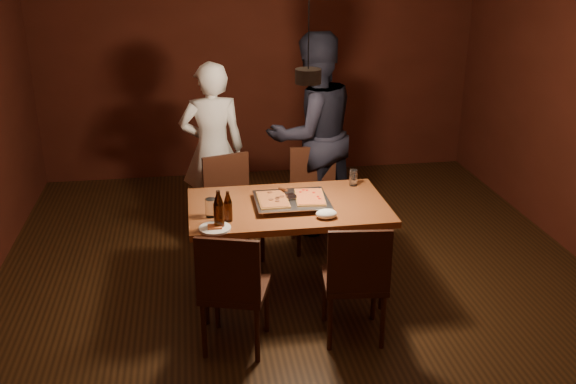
{
  "coord_description": "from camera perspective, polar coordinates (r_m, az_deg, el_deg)",
  "views": [
    {
      "loc": [
        -0.81,
        -4.3,
        2.62
      ],
      "look_at": [
        -0.12,
        0.14,
        0.85
      ],
      "focal_mm": 40.0,
      "sensor_mm": 36.0,
      "label": 1
    }
  ],
  "objects": [
    {
      "name": "diner_dark",
      "position": [
        5.96,
        2.17,
        5.12
      ],
      "size": [
        1.11,
        0.99,
        1.88
      ],
      "primitive_type": "imported",
      "rotation": [
        0.0,
        0.0,
        3.51
      ],
      "color": "black",
      "rests_on": "floor"
    },
    {
      "name": "napkin",
      "position": [
        4.63,
        3.44,
        -1.95
      ],
      "size": [
        0.16,
        0.12,
        0.07
      ],
      "primitive_type": "ellipsoid",
      "color": "white",
      "rests_on": "dining_table"
    },
    {
      "name": "chair_far_left",
      "position": [
        5.59,
        -5.1,
        -0.48
      ],
      "size": [
        0.52,
        0.52,
        0.49
      ],
      "rotation": [
        0.0,
        0.0,
        3.43
      ],
      "color": "#38190F",
      "rests_on": "floor"
    },
    {
      "name": "spatula",
      "position": [
        4.85,
        0.25,
        -0.36
      ],
      "size": [
        0.17,
        0.26,
        0.04
      ],
      "primitive_type": null,
      "rotation": [
        0.0,
        0.0,
        0.36
      ],
      "color": "silver",
      "rests_on": "pizza_tray"
    },
    {
      "name": "pendant_lamp",
      "position": [
        4.46,
        1.8,
        10.38
      ],
      "size": [
        0.18,
        0.18,
        1.1
      ],
      "color": "black",
      "rests_on": "ceiling"
    },
    {
      "name": "diner_white",
      "position": [
        5.98,
        -6.72,
        3.77
      ],
      "size": [
        0.62,
        0.42,
        1.63
      ],
      "primitive_type": "imported",
      "rotation": [
        0.0,
        0.0,
        3.2
      ],
      "color": "white",
      "rests_on": "floor"
    },
    {
      "name": "pizza_cheese",
      "position": [
        4.86,
        1.96,
        -0.43
      ],
      "size": [
        0.25,
        0.36,
        0.02
      ],
      "primitive_type": "cube",
      "rotation": [
        0.0,
        0.0,
        -0.1
      ],
      "color": "gold",
      "rests_on": "pizza_tray"
    },
    {
      "name": "chair_near_right",
      "position": [
        4.36,
        6.09,
        -7.14
      ],
      "size": [
        0.46,
        0.46,
        0.49
      ],
      "rotation": [
        0.0,
        0.0,
        -0.11
      ],
      "color": "#38190F",
      "rests_on": "floor"
    },
    {
      "name": "beer_bottle_a",
      "position": [
        4.44,
        -6.18,
        -1.56
      ],
      "size": [
        0.07,
        0.07,
        0.28
      ],
      "color": "black",
      "rests_on": "dining_table"
    },
    {
      "name": "beer_bottle_b",
      "position": [
        4.56,
        -5.35,
        -1.28
      ],
      "size": [
        0.06,
        0.06,
        0.23
      ],
      "color": "black",
      "rests_on": "dining_table"
    },
    {
      "name": "dining_table",
      "position": [
        4.9,
        0.0,
        -1.89
      ],
      "size": [
        1.5,
        0.9,
        0.75
      ],
      "color": "brown",
      "rests_on": "floor"
    },
    {
      "name": "plate_slice",
      "position": [
        4.48,
        -6.52,
        -3.21
      ],
      "size": [
        0.22,
        0.22,
        0.03
      ],
      "color": "white",
      "rests_on": "dining_table"
    },
    {
      "name": "water_glass_left",
      "position": [
        4.67,
        -6.85,
        -1.39
      ],
      "size": [
        0.08,
        0.08,
        0.13
      ],
      "primitive_type": "cylinder",
      "color": "silver",
      "rests_on": "dining_table"
    },
    {
      "name": "chair_near_left",
      "position": [
        4.25,
        -5.0,
        -7.94
      ],
      "size": [
        0.52,
        0.52,
        0.49
      ],
      "rotation": [
        0.0,
        0.0,
        -0.3
      ],
      "color": "#38190F",
      "rests_on": "floor"
    },
    {
      "name": "pizza_meat",
      "position": [
        4.81,
        -1.35,
        -0.65
      ],
      "size": [
        0.22,
        0.35,
        0.02
      ],
      "primitive_type": "cube",
      "rotation": [
        0.0,
        0.0,
        0.01
      ],
      "color": "maroon",
      "rests_on": "pizza_tray"
    },
    {
      "name": "chair_far_right",
      "position": [
        5.78,
        2.37,
        0.34
      ],
      "size": [
        0.43,
        0.43,
        0.49
      ],
      "rotation": [
        0.0,
        0.0,
        3.12
      ],
      "color": "#38190F",
      "rests_on": "floor"
    },
    {
      "name": "water_glass_right",
      "position": [
        5.25,
        5.84,
        1.27
      ],
      "size": [
        0.06,
        0.06,
        0.13
      ],
      "primitive_type": "cylinder",
      "color": "silver",
      "rests_on": "dining_table"
    },
    {
      "name": "room_shell",
      "position": [
        4.54,
        1.75,
        5.92
      ],
      "size": [
        6.0,
        6.0,
        6.0
      ],
      "color": "#38210F",
      "rests_on": "ground"
    },
    {
      "name": "pizza_tray",
      "position": [
        4.85,
        0.32,
        -0.89
      ],
      "size": [
        0.58,
        0.49,
        0.05
      ],
      "primitive_type": "cube",
      "rotation": [
        0.0,
        0.0,
        0.07
      ],
      "color": "silver",
      "rests_on": "dining_table"
    }
  ]
}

